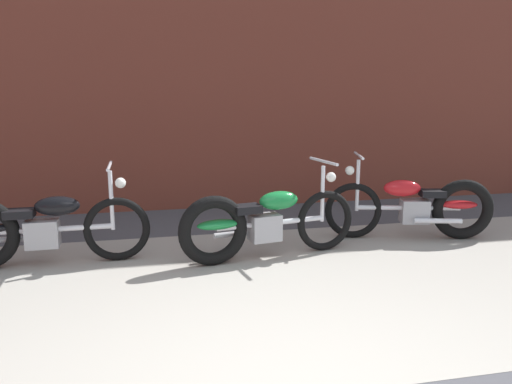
{
  "coord_description": "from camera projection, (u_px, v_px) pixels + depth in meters",
  "views": [
    {
      "loc": [
        -0.72,
        -2.51,
        1.77
      ],
      "look_at": [
        0.33,
        2.38,
        0.75
      ],
      "focal_mm": 35.26,
      "sensor_mm": 36.0,
      "label": 1
    }
  ],
  "objects": [
    {
      "name": "sidewalk_slab",
      "position": [
        236.0,
        287.0,
        4.59
      ],
      "size": [
        36.0,
        3.5,
        0.01
      ],
      "primitive_type": "cube",
      "color": "#9E998E",
      "rests_on": "ground"
    },
    {
      "name": "motorcycle_red",
      "position": [
        421.0,
        207.0,
        6.01
      ],
      "size": [
        1.97,
        0.75,
        1.03
      ],
      "rotation": [
        0.0,
        0.0,
        2.9
      ],
      "color": "black",
      "rests_on": "ground"
    },
    {
      "name": "motorcycle_green",
      "position": [
        258.0,
        223.0,
        5.28
      ],
      "size": [
        1.99,
        0.64,
        1.03
      ],
      "rotation": [
        0.0,
        0.0,
        0.18
      ],
      "color": "black",
      "rests_on": "ground"
    },
    {
      "name": "brick_building_wall",
      "position": [
        194.0,
        19.0,
        7.34
      ],
      "size": [
        36.0,
        0.5,
        5.57
      ],
      "primitive_type": "cube",
      "color": "brown",
      "rests_on": "ground"
    },
    {
      "name": "motorcycle_black",
      "position": [
        34.0,
        228.0,
        5.06
      ],
      "size": [
        2.01,
        0.58,
        1.03
      ],
      "rotation": [
        0.0,
        0.0,
        0.01
      ],
      "color": "black",
      "rests_on": "ground"
    }
  ]
}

